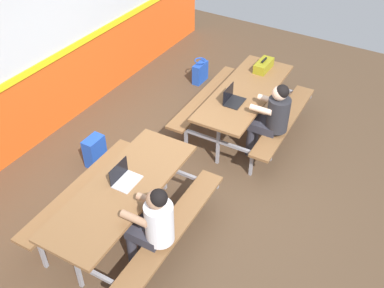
% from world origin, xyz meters
% --- Properties ---
extents(ground_plane, '(10.00, 10.00, 0.02)m').
position_xyz_m(ground_plane, '(0.00, 0.00, -0.01)').
color(ground_plane, '#4C3826').
extents(accent_backdrop, '(8.00, 0.14, 2.60)m').
position_xyz_m(accent_backdrop, '(0.00, 2.46, 1.25)').
color(accent_backdrop, '#E55119').
rests_on(accent_backdrop, ground).
extents(picnic_table_left, '(2.08, 1.61, 0.74)m').
position_xyz_m(picnic_table_left, '(-1.25, 0.22, 0.58)').
color(picnic_table_left, brown).
rests_on(picnic_table_left, ground).
extents(picnic_table_right, '(2.08, 1.61, 0.74)m').
position_xyz_m(picnic_table_right, '(1.25, -0.07, 0.58)').
color(picnic_table_right, brown).
rests_on(picnic_table_right, ground).
extents(student_nearer, '(0.37, 0.53, 1.21)m').
position_xyz_m(student_nearer, '(-1.47, -0.35, 0.71)').
color(student_nearer, '#2D2D38').
rests_on(student_nearer, ground).
extents(student_further, '(0.37, 0.53, 1.21)m').
position_xyz_m(student_further, '(0.92, -0.64, 0.71)').
color(student_further, '#2D2D38').
rests_on(student_further, ground).
extents(laptop_silver, '(0.33, 0.23, 0.22)m').
position_xyz_m(laptop_silver, '(-1.16, 0.26, 0.79)').
color(laptop_silver, silver).
rests_on(laptop_silver, picnic_table_left).
extents(laptop_dark, '(0.33, 0.23, 0.22)m').
position_xyz_m(laptop_dark, '(0.89, -0.05, 0.79)').
color(laptop_dark, black).
rests_on(laptop_dark, picnic_table_right).
extents(toolbox_grey, '(0.40, 0.18, 0.18)m').
position_xyz_m(toolbox_grey, '(1.94, -0.05, 0.81)').
color(toolbox_grey, olive).
rests_on(toolbox_grey, picnic_table_right).
extents(backpack_dark, '(0.30, 0.22, 0.44)m').
position_xyz_m(backpack_dark, '(-0.48, 1.37, 0.22)').
color(backpack_dark, '#1E47B2').
rests_on(backpack_dark, ground).
extents(tote_bag_bright, '(0.34, 0.21, 0.43)m').
position_xyz_m(tote_bag_bright, '(2.21, 1.22, 0.19)').
color(tote_bag_bright, '#1E47B2').
rests_on(tote_bag_bright, ground).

